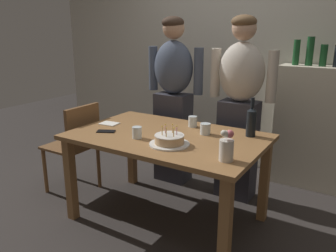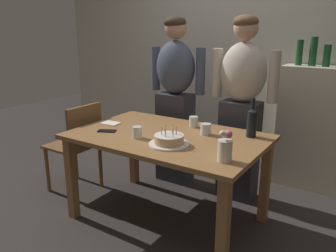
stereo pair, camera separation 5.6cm
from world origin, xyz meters
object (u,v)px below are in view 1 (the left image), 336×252
(flower_vase, at_px, (226,147))
(person_woman_cardigan, at_px, (240,106))
(wine_bottle, at_px, (251,121))
(cell_phone, at_px, (106,131))
(water_glass_far, at_px, (137,133))
(dining_chair, at_px, (77,142))
(napkin_stack, at_px, (109,124))
(birthday_cake, at_px, (169,140))
(water_glass_side, at_px, (193,122))
(person_man_bearded, at_px, (173,98))
(water_glass_near, at_px, (205,129))

(flower_vase, bearing_deg, person_woman_cardigan, 106.01)
(wine_bottle, relative_size, person_woman_cardigan, 0.18)
(cell_phone, bearing_deg, water_glass_far, -27.30)
(flower_vase, xyz_separation_m, dining_chair, (-1.59, 0.23, -0.31))
(napkin_stack, bearing_deg, birthday_cake, -14.59)
(person_woman_cardigan, bearing_deg, water_glass_far, 62.27)
(water_glass_side, relative_size, person_man_bearded, 0.05)
(flower_vase, bearing_deg, wine_bottle, 93.66)
(water_glass_far, height_order, dining_chair, dining_chair)
(wine_bottle, xyz_separation_m, napkin_stack, (-1.17, -0.32, -0.12))
(cell_phone, height_order, flower_vase, flower_vase)
(person_man_bearded, bearing_deg, flower_vase, 135.03)
(wine_bottle, bearing_deg, person_woman_cardigan, 121.45)
(water_glass_near, bearing_deg, cell_phone, -152.89)
(water_glass_far, distance_m, dining_chair, 0.89)
(birthday_cake, distance_m, water_glass_far, 0.29)
(dining_chair, bearing_deg, napkin_stack, 94.93)
(water_glass_near, bearing_deg, dining_chair, -170.42)
(cell_phone, bearing_deg, napkin_stack, 98.00)
(water_glass_side, distance_m, napkin_stack, 0.73)
(birthday_cake, distance_m, cell_phone, 0.61)
(water_glass_near, xyz_separation_m, water_glass_far, (-0.40, -0.37, 0.00))
(napkin_stack, bearing_deg, cell_phone, -54.92)
(water_glass_side, bearing_deg, wine_bottle, 0.29)
(water_glass_side, xyz_separation_m, cell_phone, (-0.53, -0.50, -0.04))
(water_glass_side, relative_size, cell_phone, 0.63)
(water_glass_near, distance_m, napkin_stack, 0.87)
(wine_bottle, bearing_deg, person_man_bearded, 157.08)
(flower_vase, height_order, person_woman_cardigan, person_woman_cardigan)
(birthday_cake, distance_m, napkin_stack, 0.77)
(birthday_cake, height_order, water_glass_side, birthday_cake)
(water_glass_far, relative_size, water_glass_side, 0.99)
(water_glass_far, height_order, napkin_stack, water_glass_far)
(person_woman_cardigan, bearing_deg, water_glass_near, 81.76)
(cell_phone, bearing_deg, water_glass_side, 16.55)
(water_glass_near, xyz_separation_m, flower_vase, (0.36, -0.44, 0.05))
(cell_phone, distance_m, napkin_stack, 0.23)
(water_glass_near, distance_m, flower_vase, 0.57)
(water_glass_side, bearing_deg, napkin_stack, -154.67)
(flower_vase, distance_m, person_man_bearded, 1.38)
(person_man_bearded, bearing_deg, water_glass_near, 139.02)
(water_glass_side, distance_m, dining_chair, 1.14)
(flower_vase, xyz_separation_m, person_man_bearded, (-0.98, 0.98, 0.04))
(cell_phone, xyz_separation_m, napkin_stack, (-0.13, 0.19, 0.00))
(water_glass_far, bearing_deg, water_glass_near, 42.67)
(water_glass_side, bearing_deg, water_glass_far, -112.77)
(birthday_cake, bearing_deg, water_glass_far, 179.71)
(water_glass_near, xyz_separation_m, person_man_bearded, (-0.62, 0.54, 0.09))
(cell_phone, distance_m, person_woman_cardigan, 1.21)
(water_glass_side, height_order, cell_phone, water_glass_side)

